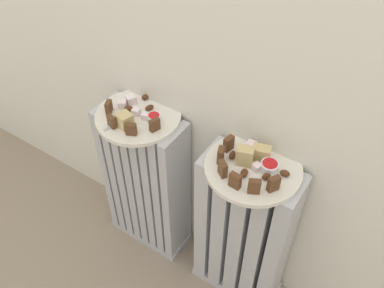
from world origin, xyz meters
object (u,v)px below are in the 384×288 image
object	(u,v)px
plate_left	(138,116)
plate_right	(253,168)
jam_bowl_left	(154,118)
radiator_left	(146,184)
jam_bowl_right	(269,166)
radiator_right	(243,235)
fork	(122,121)

from	to	relation	value
plate_left	plate_right	size ratio (longest dim) A/B	1.00
plate_right	jam_bowl_left	bearing A→B (deg)	179.69
plate_right	radiator_left	bearing A→B (deg)	180.00
jam_bowl_right	plate_left	bearing A→B (deg)	-178.75
radiator_right	jam_bowl_right	size ratio (longest dim) A/B	12.47
jam_bowl_right	jam_bowl_left	bearing A→B (deg)	-178.83
jam_bowl_right	plate_right	bearing A→B (deg)	-166.95
radiator_right	jam_bowl_right	bearing A→B (deg)	13.05
plate_left	fork	bearing A→B (deg)	-111.65
radiator_right	fork	size ratio (longest dim) A/B	5.65
radiator_right	plate_left	world-z (taller)	plate_left
plate_right	jam_bowl_left	size ratio (longest dim) A/B	6.57
plate_left	jam_bowl_right	distance (m)	0.40
radiator_right	jam_bowl_left	size ratio (longest dim) A/B	15.31
radiator_right	fork	bearing A→B (deg)	-172.89
radiator_left	fork	bearing A→B (deg)	-111.65
plate_right	jam_bowl_left	xyz separation A→B (m)	(-0.31, 0.00, 0.02)
plate_left	jam_bowl_right	size ratio (longest dim) A/B	5.36
fork	jam_bowl_right	bearing A→B (deg)	7.65
radiator_left	jam_bowl_right	size ratio (longest dim) A/B	12.47
plate_left	jam_bowl_right	bearing A→B (deg)	1.25
radiator_left	jam_bowl_right	distance (m)	0.51
jam_bowl_right	radiator_left	bearing A→B (deg)	-178.75
radiator_right	jam_bowl_right	world-z (taller)	jam_bowl_right
fork	jam_bowl_left	bearing A→B (deg)	33.51
jam_bowl_left	plate_right	bearing A→B (deg)	-0.31
radiator_left	jam_bowl_left	distance (m)	0.32
plate_left	radiator_left	bearing A→B (deg)	0.00
radiator_left	jam_bowl_left	world-z (taller)	jam_bowl_left
radiator_right	jam_bowl_left	bearing A→B (deg)	179.69
plate_left	jam_bowl_left	world-z (taller)	jam_bowl_left
radiator_left	jam_bowl_left	size ratio (longest dim) A/B	15.31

